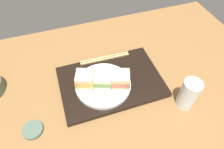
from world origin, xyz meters
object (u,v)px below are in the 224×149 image
sandwich_middle (103,79)px  small_sauce_dish (33,130)px  sandwich_far (85,79)px  chopsticks_pair (105,58)px  drinking_glass (189,94)px  sandwich_plate (103,85)px  sandwich_near (121,79)px

sandwich_middle → small_sauce_dish: sandwich_middle is taller
sandwich_far → chopsticks_pair: sandwich_far is taller
sandwich_far → drinking_glass: bearing=151.6°
sandwich_far → small_sauce_dish: sandwich_far is taller
sandwich_far → sandwich_middle: bearing=162.2°
sandwich_plate → sandwich_middle: bearing=-116.6°
sandwich_plate → sandwich_near: 7.66cm
sandwich_far → drinking_glass: (-33.70, 18.24, -0.16)cm
sandwich_middle → sandwich_plate: bearing=63.4°
sandwich_plate → small_sauce_dish: (28.23, 9.33, -2.07)cm
sandwich_middle → chopsticks_pair: sandwich_middle is taller
chopsticks_pair → sandwich_plate: bearing=70.4°
sandwich_plate → sandwich_middle: size_ratio=2.58×
sandwich_middle → small_sauce_dish: (28.23, 9.33, -5.60)cm
sandwich_near → sandwich_plate: bearing=-17.8°
sandwich_middle → drinking_glass: size_ratio=0.68×
sandwich_near → drinking_glass: (-20.79, 14.11, -0.09)cm
sandwich_plate → sandwich_far: size_ratio=2.54×
sandwich_far → drinking_glass: 38.32cm
sandwich_near → drinking_glass: 25.13cm
sandwich_plate → drinking_glass: size_ratio=1.75×
sandwich_near → drinking_glass: size_ratio=0.71×
sandwich_middle → drinking_glass: drinking_glass is taller
drinking_glass → sandwich_far: bearing=-28.4°
sandwich_plate → sandwich_near: (-6.45, 2.07, 3.57)cm
small_sauce_dish → sandwich_near: bearing=-168.2°
sandwich_plate → sandwich_far: sandwich_far is taller
sandwich_plate → sandwich_middle: sandwich_middle is taller
sandwich_middle → sandwich_far: sandwich_far is taller
sandwich_plate → drinking_glass: bearing=149.3°
sandwich_plate → small_sauce_dish: size_ratio=3.10×
small_sauce_dish → chopsticks_pair: bearing=-144.7°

